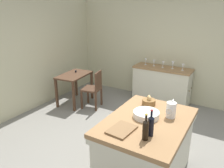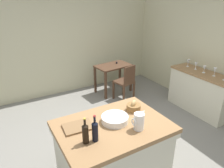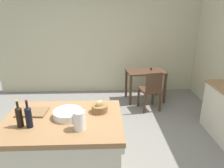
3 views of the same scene
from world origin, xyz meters
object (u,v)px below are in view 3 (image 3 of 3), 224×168
(pitcher, at_px, (79,120))
(cutting_board, at_px, (33,112))
(writing_desk, at_px, (145,76))
(bread_basket, at_px, (100,108))
(wooden_chair, at_px, (151,89))
(wash_bowl, at_px, (68,114))
(island_table, at_px, (66,148))
(wine_bottle_amber, at_px, (19,116))
(wine_bottle_dark, at_px, (29,116))

(pitcher, xyz_separation_m, cutting_board, (-0.64, 0.40, -0.10))
(writing_desk, bearing_deg, bread_basket, -114.12)
(wooden_chair, relative_size, bread_basket, 4.52)
(wash_bowl, height_order, cutting_board, wash_bowl)
(island_table, height_order, wine_bottle_amber, wine_bottle_amber)
(wine_bottle_dark, bearing_deg, writing_desk, 55.88)
(island_table, height_order, wooden_chair, island_table)
(cutting_board, xyz_separation_m, wine_bottle_amber, (-0.03, -0.32, 0.12))
(writing_desk, bearing_deg, pitcher, -114.67)
(writing_desk, bearing_deg, wine_bottle_amber, -125.85)
(writing_desk, relative_size, bread_basket, 4.76)
(island_table, bearing_deg, wooden_chair, 52.37)
(bread_basket, bearing_deg, wash_bowl, -162.70)
(bread_basket, bearing_deg, wine_bottle_amber, -160.29)
(wooden_chair, relative_size, wine_bottle_amber, 2.84)
(wooden_chair, distance_m, cutting_board, 2.67)
(wooden_chair, xyz_separation_m, pitcher, (-1.29, -2.20, 0.53))
(wine_bottle_amber, bearing_deg, pitcher, -7.32)
(island_table, height_order, cutting_board, cutting_board)
(pitcher, relative_size, wine_bottle_dark, 0.78)
(island_table, bearing_deg, wine_bottle_dark, -153.10)
(wash_bowl, xyz_separation_m, cutting_board, (-0.46, 0.12, -0.03))
(bread_basket, bearing_deg, cutting_board, 179.87)
(wash_bowl, distance_m, wine_bottle_amber, 0.54)
(bread_basket, height_order, wine_bottle_dark, wine_bottle_dark)
(wash_bowl, xyz_separation_m, wine_bottle_dark, (-0.39, -0.21, 0.09))
(island_table, xyz_separation_m, wine_bottle_dark, (-0.33, -0.17, 0.55))
(pitcher, height_order, wine_bottle_dark, wine_bottle_dark)
(island_table, xyz_separation_m, wash_bowl, (0.06, 0.05, 0.46))
(wooden_chair, distance_m, wine_bottle_amber, 2.93)
(wooden_chair, bearing_deg, writing_desk, 91.96)
(writing_desk, height_order, wine_bottle_amber, wine_bottle_amber)
(writing_desk, bearing_deg, wooden_chair, -88.04)
(wash_bowl, bearing_deg, writing_desk, 59.89)
(wine_bottle_dark, bearing_deg, cutting_board, 103.07)
(island_table, bearing_deg, wine_bottle_amber, -161.24)
(pitcher, bearing_deg, wash_bowl, 121.28)
(bread_basket, distance_m, cutting_board, 0.85)
(writing_desk, distance_m, cutting_board, 3.05)
(writing_desk, xyz_separation_m, bread_basket, (-1.06, -2.36, 0.34))
(wine_bottle_amber, bearing_deg, cutting_board, 84.51)
(island_table, relative_size, pitcher, 5.51)
(wash_bowl, relative_size, bread_basket, 1.75)
(island_table, bearing_deg, cutting_board, 157.75)
(writing_desk, bearing_deg, cutting_board, -128.88)
(writing_desk, distance_m, pitcher, 3.07)
(wash_bowl, height_order, wine_bottle_amber, wine_bottle_amber)
(wine_bottle_dark, relative_size, wine_bottle_amber, 1.03)
(bread_basket, bearing_deg, island_table, -159.36)
(island_table, height_order, bread_basket, bread_basket)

